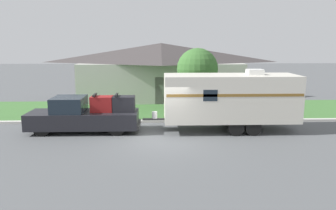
% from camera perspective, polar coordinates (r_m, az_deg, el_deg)
% --- Properties ---
extents(ground_plane, '(120.00, 120.00, 0.00)m').
position_cam_1_polar(ground_plane, '(15.70, -0.76, -6.29)').
color(ground_plane, '#515456').
extents(curb_strip, '(80.00, 0.30, 0.14)m').
position_cam_1_polar(curb_strip, '(19.30, -0.98, -2.83)').
color(curb_strip, beige).
rests_on(curb_strip, ground_plane).
extents(lawn_strip, '(80.00, 7.00, 0.03)m').
position_cam_1_polar(lawn_strip, '(22.88, -1.12, -0.82)').
color(lawn_strip, '#3D6B33').
rests_on(lawn_strip, ground_plane).
extents(house_across_street, '(13.89, 6.54, 4.60)m').
position_cam_1_polar(house_across_street, '(27.50, -1.21, 6.12)').
color(house_across_street, '#B2B2A8').
rests_on(house_across_street, ground_plane).
extents(pickup_truck, '(5.78, 1.92, 2.00)m').
position_cam_1_polar(pickup_truck, '(17.67, -14.32, -1.79)').
color(pickup_truck, black).
rests_on(pickup_truck, ground_plane).
extents(travel_trailer, '(8.08, 2.37, 3.26)m').
position_cam_1_polar(travel_trailer, '(17.51, 10.80, 1.25)').
color(travel_trailer, black).
rests_on(travel_trailer, ground_plane).
extents(mailbox, '(0.48, 0.20, 1.37)m').
position_cam_1_polar(mailbox, '(20.37, -15.35, 0.34)').
color(mailbox, brown).
rests_on(mailbox, ground_plane).
extents(tree_in_yard, '(2.73, 2.73, 4.29)m').
position_cam_1_polar(tree_in_yard, '(21.95, 5.14, 6.29)').
color(tree_in_yard, brown).
rests_on(tree_in_yard, ground_plane).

